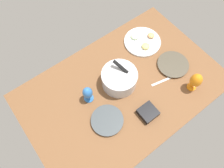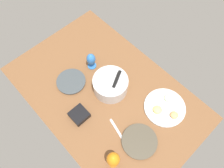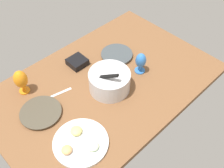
{
  "view_description": "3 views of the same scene",
  "coord_description": "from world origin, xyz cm",
  "px_view_note": "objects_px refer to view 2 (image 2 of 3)",
  "views": [
    {
      "loc": [
        -53.07,
        -55.9,
        157.95
      ],
      "look_at": [
        -6.58,
        5.58,
        6.02
      ],
      "focal_mm": 34.8,
      "sensor_mm": 36.0,
      "label": 1
    },
    {
      "loc": [
        61.82,
        -50.17,
        163.93
      ],
      "look_at": [
        0.62,
        7.22,
        6.02
      ],
      "focal_mm": 35.29,
      "sensor_mm": 36.0,
      "label": 2
    },
    {
      "loc": [
        84.4,
        94.89,
        138.74
      ],
      "look_at": [
        0.63,
        8.01,
        6.02
      ],
      "focal_mm": 42.62,
      "sensor_mm": 36.0,
      "label": 3
    }
  ],
  "objects_px": {
    "dinner_plate_right": "(139,141)",
    "hurricane_glass_orange": "(113,159)",
    "mixing_bowl": "(111,84)",
    "square_bowl_black": "(79,115)",
    "fruit_platter": "(165,107)",
    "hurricane_glass_blue": "(91,60)",
    "dinner_plate_left": "(71,82)"
  },
  "relations": [
    {
      "from": "mixing_bowl",
      "to": "square_bowl_black",
      "type": "height_order",
      "value": "mixing_bowl"
    },
    {
      "from": "dinner_plate_right",
      "to": "mixing_bowl",
      "type": "xyz_separation_m",
      "value": [
        -0.47,
        0.14,
        0.06
      ]
    },
    {
      "from": "dinner_plate_right",
      "to": "square_bowl_black",
      "type": "bearing_deg",
      "value": -156.85
    },
    {
      "from": "dinner_plate_right",
      "to": "fruit_platter",
      "type": "xyz_separation_m",
      "value": [
        -0.05,
        0.34,
        0.0
      ]
    },
    {
      "from": "dinner_plate_left",
      "to": "dinner_plate_right",
      "type": "xyz_separation_m",
      "value": [
        0.74,
        0.06,
        -0.0
      ]
    },
    {
      "from": "mixing_bowl",
      "to": "dinner_plate_right",
      "type": "bearing_deg",
      "value": -17.21
    },
    {
      "from": "fruit_platter",
      "to": "square_bowl_black",
      "type": "bearing_deg",
      "value": -127.49
    },
    {
      "from": "mixing_bowl",
      "to": "hurricane_glass_blue",
      "type": "distance_m",
      "value": 0.28
    },
    {
      "from": "dinner_plate_left",
      "to": "hurricane_glass_orange",
      "type": "distance_m",
      "value": 0.74
    },
    {
      "from": "hurricane_glass_orange",
      "to": "hurricane_glass_blue",
      "type": "xyz_separation_m",
      "value": [
        -0.72,
        0.42,
        -0.02
      ]
    },
    {
      "from": "dinner_plate_right",
      "to": "square_bowl_black",
      "type": "relative_size",
      "value": 2.06
    },
    {
      "from": "hurricane_glass_orange",
      "to": "dinner_plate_right",
      "type": "bearing_deg",
      "value": 83.55
    },
    {
      "from": "dinner_plate_right",
      "to": "dinner_plate_left",
      "type": "bearing_deg",
      "value": -175.57
    },
    {
      "from": "hurricane_glass_orange",
      "to": "hurricane_glass_blue",
      "type": "bearing_deg",
      "value": 149.71
    },
    {
      "from": "dinner_plate_right",
      "to": "hurricane_glass_orange",
      "type": "distance_m",
      "value": 0.26
    },
    {
      "from": "mixing_bowl",
      "to": "square_bowl_black",
      "type": "distance_m",
      "value": 0.34
    },
    {
      "from": "hurricane_glass_blue",
      "to": "dinner_plate_left",
      "type": "bearing_deg",
      "value": -88.52
    },
    {
      "from": "square_bowl_black",
      "to": "dinner_plate_right",
      "type": "bearing_deg",
      "value": 23.15
    },
    {
      "from": "mixing_bowl",
      "to": "fruit_platter",
      "type": "height_order",
      "value": "mixing_bowl"
    },
    {
      "from": "fruit_platter",
      "to": "hurricane_glass_blue",
      "type": "relative_size",
      "value": 2.0
    },
    {
      "from": "hurricane_glass_orange",
      "to": "square_bowl_black",
      "type": "bearing_deg",
      "value": 174.11
    },
    {
      "from": "dinner_plate_left",
      "to": "hurricane_glass_blue",
      "type": "relative_size",
      "value": 1.49
    },
    {
      "from": "hurricane_glass_blue",
      "to": "square_bowl_black",
      "type": "distance_m",
      "value": 0.48
    },
    {
      "from": "fruit_platter",
      "to": "hurricane_glass_orange",
      "type": "xyz_separation_m",
      "value": [
        0.02,
        -0.58,
        0.1
      ]
    },
    {
      "from": "dinner_plate_right",
      "to": "square_bowl_black",
      "type": "xyz_separation_m",
      "value": [
        -0.46,
        -0.2,
        0.02
      ]
    },
    {
      "from": "dinner_plate_right",
      "to": "hurricane_glass_orange",
      "type": "height_order",
      "value": "hurricane_glass_orange"
    },
    {
      "from": "dinner_plate_left",
      "to": "hurricane_glass_blue",
      "type": "bearing_deg",
      "value": 91.48
    },
    {
      "from": "dinner_plate_left",
      "to": "fruit_platter",
      "type": "distance_m",
      "value": 0.8
    },
    {
      "from": "dinner_plate_left",
      "to": "hurricane_glass_orange",
      "type": "height_order",
      "value": "hurricane_glass_orange"
    },
    {
      "from": "dinner_plate_left",
      "to": "hurricane_glass_orange",
      "type": "bearing_deg",
      "value": -14.46
    },
    {
      "from": "dinner_plate_left",
      "to": "dinner_plate_right",
      "type": "bearing_deg",
      "value": 4.43
    },
    {
      "from": "dinner_plate_right",
      "to": "hurricane_glass_blue",
      "type": "xyz_separation_m",
      "value": [
        -0.74,
        0.18,
        0.08
      ]
    }
  ]
}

